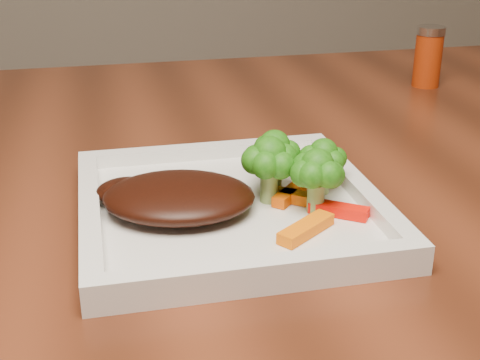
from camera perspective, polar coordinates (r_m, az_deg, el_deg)
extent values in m
cube|color=white|center=(0.62, -0.90, -2.71)|extent=(0.27, 0.27, 0.01)
ellipsoid|color=black|center=(0.60, -5.24, -1.43)|extent=(0.16, 0.13, 0.03)
cube|color=#FF6D04|center=(0.57, 5.65, -4.15)|extent=(0.06, 0.05, 0.01)
cube|color=#F71104|center=(0.60, 8.41, -2.54)|extent=(0.05, 0.04, 0.01)
cube|color=#EE1303|center=(0.68, 6.60, 0.48)|extent=(0.05, 0.02, 0.01)
cube|color=#DF5903|center=(0.62, 4.75, -1.46)|extent=(0.05, 0.04, 0.01)
cube|color=#ED5203|center=(0.63, 4.27, -1.21)|extent=(0.04, 0.04, 0.01)
cylinder|color=#9E2B08|center=(1.08, 15.76, 10.10)|extent=(0.05, 0.05, 0.09)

